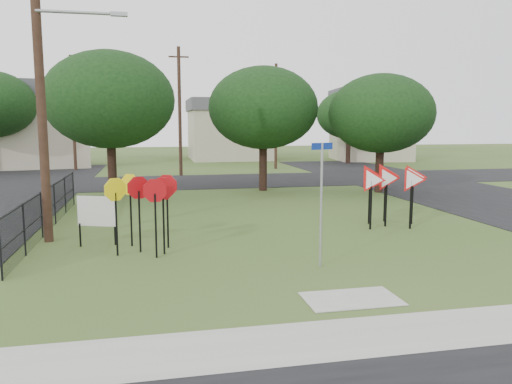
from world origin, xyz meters
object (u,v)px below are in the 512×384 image
(info_board, at_px, (97,213))
(stop_sign_cluster, at_px, (145,195))
(yield_sign_cluster, at_px, (390,180))
(street_name_sign, at_px, (321,197))

(info_board, bearing_deg, stop_sign_cluster, -36.46)
(yield_sign_cluster, xyz_separation_m, info_board, (-10.08, -0.99, -0.65))
(stop_sign_cluster, xyz_separation_m, info_board, (-1.45, 1.07, -0.65))
(stop_sign_cluster, distance_m, yield_sign_cluster, 8.87)
(street_name_sign, bearing_deg, yield_sign_cluster, 47.16)
(yield_sign_cluster, distance_m, info_board, 10.15)
(street_name_sign, relative_size, info_board, 2.11)
(stop_sign_cluster, height_order, info_board, stop_sign_cluster)
(street_name_sign, bearing_deg, info_board, 149.01)
(street_name_sign, relative_size, yield_sign_cluster, 1.16)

